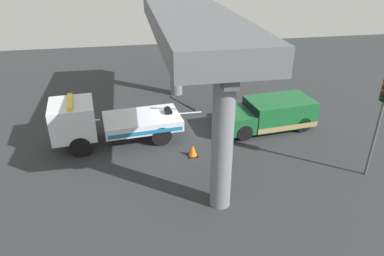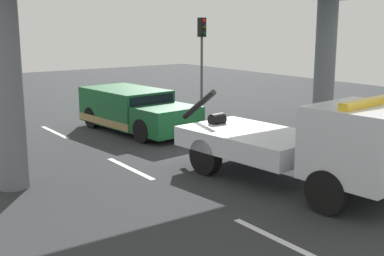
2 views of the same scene
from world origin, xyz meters
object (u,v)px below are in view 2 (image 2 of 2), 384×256
Objects in this scene: tow_truck_white at (311,143)px; towed_van_green at (134,111)px; traffic_cone_orange at (258,138)px; traffic_light_near at (202,43)px.

tow_truck_white is 1.36× the size of towed_van_green.
tow_truck_white is 4.73m from traffic_cone_orange.
towed_van_green is 1.24× the size of traffic_light_near.
towed_van_green is 9.39× the size of traffic_cone_orange.
traffic_cone_orange is (4.64, 2.21, -0.51)m from towed_van_green.
traffic_cone_orange is at bearing 25.44° from towed_van_green.
towed_van_green is 5.16m from traffic_cone_orange.
traffic_light_near is at bearing 157.83° from traffic_cone_orange.
tow_truck_white is 1.69× the size of traffic_light_near.
traffic_light_near reaches higher than tow_truck_white.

